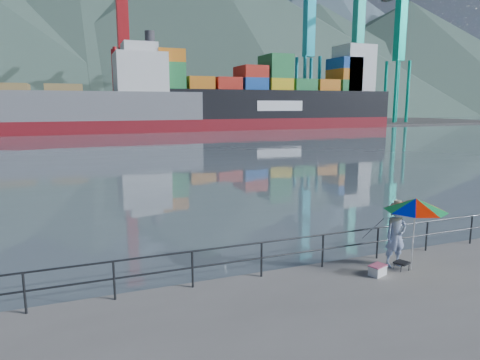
# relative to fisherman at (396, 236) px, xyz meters

# --- Properties ---
(harbor_water) EXTENTS (500.00, 280.00, 0.00)m
(harbor_water) POSITION_rel_fisherman_xyz_m (-3.06, 129.00, -0.93)
(harbor_water) COLOR slate
(harbor_water) RESTS_ON ground
(far_dock) EXTENTS (200.00, 40.00, 0.40)m
(far_dock) POSITION_rel_fisherman_xyz_m (6.94, 92.00, -0.93)
(far_dock) COLOR #514F4C
(far_dock) RESTS_ON ground
(guardrail) EXTENTS (22.00, 0.06, 1.03)m
(guardrail) POSITION_rel_fisherman_xyz_m (-3.06, 0.70, -0.41)
(guardrail) COLOR #2D3033
(guardrail) RESTS_ON ground
(mountains) EXTENTS (600.00, 332.80, 80.00)m
(mountains) POSITION_rel_fisherman_xyz_m (35.75, 206.75, 34.62)
(mountains) COLOR #385147
(mountains) RESTS_ON ground
(port_cranes) EXTENTS (116.00, 28.00, 38.40)m
(port_cranes) POSITION_rel_fisherman_xyz_m (27.94, 83.00, 15.07)
(port_cranes) COLOR #B50F20
(port_cranes) RESTS_ON ground
(container_stacks) EXTENTS (58.00, 8.40, 7.80)m
(container_stacks) POSITION_rel_fisherman_xyz_m (30.01, 92.80, 2.25)
(container_stacks) COLOR #194CA5
(container_stacks) RESTS_ON ground
(fisherman) EXTENTS (0.72, 0.51, 1.87)m
(fisherman) POSITION_rel_fisherman_xyz_m (0.00, 0.00, 0.00)
(fisherman) COLOR #2D5095
(fisherman) RESTS_ON ground
(beach_umbrella) EXTENTS (1.84, 1.84, 2.16)m
(beach_umbrella) POSITION_rel_fisherman_xyz_m (0.25, -0.44, 1.04)
(beach_umbrella) COLOR white
(beach_umbrella) RESTS_ON ground
(folding_stool) EXTENTS (0.47, 0.47, 0.24)m
(folding_stool) POSITION_rel_fisherman_xyz_m (-0.02, -0.34, -0.81)
(folding_stool) COLOR black
(folding_stool) RESTS_ON ground
(cooler_bag) EXTENTS (0.55, 0.45, 0.27)m
(cooler_bag) POSITION_rel_fisherman_xyz_m (-0.94, -0.41, -0.80)
(cooler_bag) COLOR white
(cooler_bag) RESTS_ON ground
(fishing_rod) EXTENTS (0.48, 1.55, 1.14)m
(fishing_rod) POSITION_rel_fisherman_xyz_m (-0.10, 0.94, -0.93)
(fishing_rod) COLOR black
(fishing_rod) RESTS_ON ground
(bulk_carrier) EXTENTS (57.76, 10.00, 14.50)m
(bulk_carrier) POSITION_rel_fisherman_xyz_m (-13.06, 72.23, 3.10)
(bulk_carrier) COLOR maroon
(bulk_carrier) RESTS_ON ground
(container_ship) EXTENTS (53.42, 8.90, 18.10)m
(container_ship) POSITION_rel_fisherman_xyz_m (31.83, 72.61, 4.96)
(container_ship) COLOR maroon
(container_ship) RESTS_ON ground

